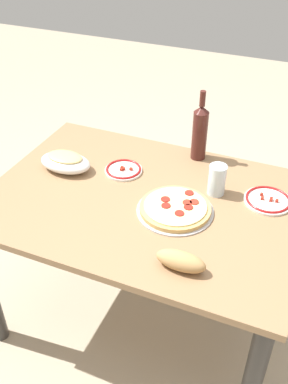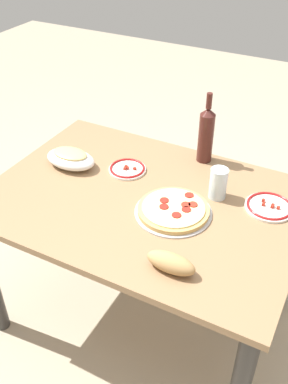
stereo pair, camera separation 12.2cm
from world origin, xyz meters
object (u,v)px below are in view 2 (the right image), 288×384
(dining_table, at_px, (144,220))
(side_plate_near, at_px, (269,206))
(wine_bottle, at_px, (206,134))
(baked_pasta_dish, at_px, (71,158))
(pepperoni_pizza, at_px, (173,210))
(bread_loaf, at_px, (171,263))
(side_plate_far, at_px, (127,169))
(water_glass, at_px, (218,183))

(dining_table, xyz_separation_m, side_plate_near, (-0.48, -0.17, 0.13))
(wine_bottle, bearing_deg, baked_pasta_dish, 32.31)
(pepperoni_pizza, bearing_deg, bread_loaf, 112.90)
(pepperoni_pizza, height_order, side_plate_far, pepperoni_pizza)
(dining_table, distance_m, water_glass, 0.36)
(wine_bottle, height_order, side_plate_far, wine_bottle)
(dining_table, height_order, wine_bottle, wine_bottle)
(dining_table, height_order, baked_pasta_dish, baked_pasta_dish)
(pepperoni_pizza, distance_m, bread_loaf, 0.31)
(pepperoni_pizza, bearing_deg, dining_table, -12.51)
(baked_pasta_dish, relative_size, water_glass, 1.79)
(pepperoni_pizza, relative_size, bread_loaf, 1.75)
(pepperoni_pizza, relative_size, baked_pasta_dish, 1.29)
(baked_pasta_dish, bearing_deg, side_plate_near, -172.96)
(dining_table, bearing_deg, wine_bottle, -105.73)
(water_glass, relative_size, side_plate_far, 0.79)
(wine_bottle, distance_m, water_glass, 0.30)
(pepperoni_pizza, height_order, bread_loaf, bread_loaf)
(water_glass, relative_size, bread_loaf, 0.76)
(side_plate_near, bearing_deg, baked_pasta_dish, 7.04)
(dining_table, height_order, pepperoni_pizza, pepperoni_pizza)
(wine_bottle, distance_m, bread_loaf, 0.74)
(baked_pasta_dish, distance_m, bread_loaf, 0.78)
(pepperoni_pizza, distance_m, baked_pasta_dish, 0.57)
(dining_table, bearing_deg, side_plate_near, -160.15)
(side_plate_near, distance_m, side_plate_far, 0.64)
(pepperoni_pizza, height_order, wine_bottle, wine_bottle)
(wine_bottle, bearing_deg, side_plate_near, 149.09)
(baked_pasta_dish, distance_m, side_plate_far, 0.26)
(side_plate_far, distance_m, bread_loaf, 0.63)
(pepperoni_pizza, distance_m, water_glass, 0.22)
(pepperoni_pizza, distance_m, wine_bottle, 0.44)
(baked_pasta_dish, height_order, bread_loaf, baked_pasta_dish)
(baked_pasta_dish, bearing_deg, water_glass, -172.70)
(dining_table, relative_size, water_glass, 9.66)
(side_plate_near, distance_m, bread_loaf, 0.53)
(side_plate_near, xyz_separation_m, bread_loaf, (0.21, 0.49, 0.02))
(wine_bottle, relative_size, side_plate_far, 1.97)
(bread_loaf, bearing_deg, pepperoni_pizza, -67.10)
(baked_pasta_dish, xyz_separation_m, side_plate_near, (-0.89, -0.11, -0.03))
(dining_table, distance_m, side_plate_far, 0.25)
(pepperoni_pizza, relative_size, water_glass, 2.31)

